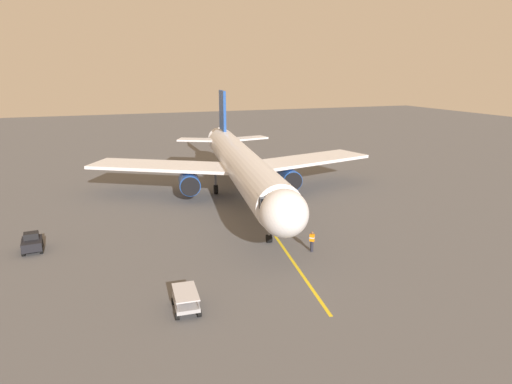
{
  "coord_description": "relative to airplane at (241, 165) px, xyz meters",
  "views": [
    {
      "loc": [
        16.15,
        49.13,
        14.16
      ],
      "look_at": [
        1.97,
        10.43,
        3.0
      ],
      "focal_mm": 31.47,
      "sensor_mm": 36.0,
      "label": 1
    }
  ],
  "objects": [
    {
      "name": "ground_plane",
      "position": [
        -0.75,
        -2.24,
        -4.0
      ],
      "size": [
        220.0,
        220.0,
        0.0
      ],
      "primitive_type": "plane",
      "color": "#565659"
    },
    {
      "name": "ground_crew_marshaller",
      "position": [
        -0.48,
        16.66,
        -3.12
      ],
      "size": [
        0.47,
        0.45,
        1.71
      ],
      "color": "#23232D",
      "rests_on": "ground"
    },
    {
      "name": "airplane",
      "position": [
        0.0,
        0.0,
        0.0
      ],
      "size": [
        34.43,
        40.28,
        11.5
      ],
      "color": "white",
      "rests_on": "ground"
    },
    {
      "name": "baggage_cart_portside",
      "position": [
        10.96,
        22.34,
        -3.35
      ],
      "size": [
        1.7,
        2.69,
        1.27
      ],
      "color": "#9E9EA3",
      "rests_on": "ground"
    },
    {
      "name": "tug_near_nose",
      "position": [
        20.77,
        8.8,
        -3.3
      ],
      "size": [
        1.69,
        2.39,
        1.5
      ],
      "color": "black",
      "rests_on": "ground"
    },
    {
      "name": "apron_lead_in_line",
      "position": [
        0.04,
        6.28,
        -4.0
      ],
      "size": [
        6.13,
        39.6,
        0.01
      ],
      "primitive_type": "cube",
      "rotation": [
        0.0,
        0.0,
        -0.15
      ],
      "color": "yellow",
      "rests_on": "ground"
    }
  ]
}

